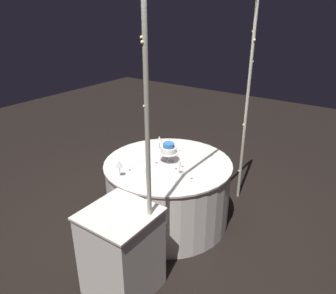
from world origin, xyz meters
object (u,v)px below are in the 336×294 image
(side_table, at_px, (122,252))
(wine_glass_1, at_px, (119,164))
(decorative_arch, at_px, (210,95))
(wine_glass_3, at_px, (146,171))
(tiered_cake, at_px, (169,150))
(wine_glass_0, at_px, (159,140))
(wine_glass_2, at_px, (179,163))
(main_table, at_px, (168,191))

(side_table, height_order, wine_glass_1, wine_glass_1)
(decorative_arch, relative_size, wine_glass_3, 16.00)
(tiered_cake, distance_m, wine_glass_0, 0.35)
(wine_glass_0, bearing_deg, wine_glass_1, 5.74)
(wine_glass_2, bearing_deg, tiered_cake, -125.73)
(main_table, bearing_deg, decorative_arch, 89.87)
(decorative_arch, height_order, wine_glass_3, decorative_arch)
(side_table, relative_size, tiered_cake, 3.63)
(main_table, xyz_separation_m, wine_glass_2, (0.15, 0.25, 0.49))
(decorative_arch, xyz_separation_m, side_table, (1.07, -0.21, -1.17))
(side_table, height_order, wine_glass_2, wine_glass_2)
(main_table, height_order, wine_glass_3, wine_glass_3)
(decorative_arch, distance_m, side_table, 1.59)
(main_table, height_order, wine_glass_0, wine_glass_0)
(tiered_cake, bearing_deg, decorative_arch, 86.04)
(main_table, bearing_deg, wine_glass_2, 57.79)
(tiered_cake, xyz_separation_m, wine_glass_2, (0.19, 0.26, -0.02))
(decorative_arch, xyz_separation_m, tiered_cake, (-0.03, -0.49, -0.69))
(main_table, height_order, wine_glass_1, wine_glass_1)
(tiered_cake, bearing_deg, main_table, 24.78)
(side_table, relative_size, wine_glass_2, 4.71)
(wine_glass_0, distance_m, wine_glass_1, 0.78)
(main_table, bearing_deg, tiered_cake, -155.22)
(wine_glass_1, bearing_deg, side_table, 42.22)
(wine_glass_3, bearing_deg, wine_glass_2, 150.33)
(wine_glass_1, relative_size, wine_glass_2, 1.06)
(decorative_arch, xyz_separation_m, wine_glass_1, (0.53, -0.69, -0.69))
(wine_glass_0, relative_size, wine_glass_3, 1.07)
(side_table, bearing_deg, wine_glass_1, -137.78)
(decorative_arch, relative_size, tiered_cake, 11.24)
(main_table, distance_m, side_table, 1.10)
(tiered_cake, distance_m, wine_glass_2, 0.32)
(side_table, relative_size, wine_glass_0, 4.82)
(decorative_arch, height_order, side_table, decorative_arch)
(main_table, distance_m, tiered_cake, 0.51)
(wine_glass_0, bearing_deg, side_table, 23.22)
(tiered_cake, relative_size, wine_glass_2, 1.30)
(wine_glass_0, relative_size, wine_glass_1, 0.92)
(tiered_cake, xyz_separation_m, wine_glass_3, (0.50, 0.08, -0.02))
(decorative_arch, bearing_deg, tiered_cake, -93.96)
(main_table, bearing_deg, side_table, 14.08)
(wine_glass_1, distance_m, wine_glass_3, 0.29)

